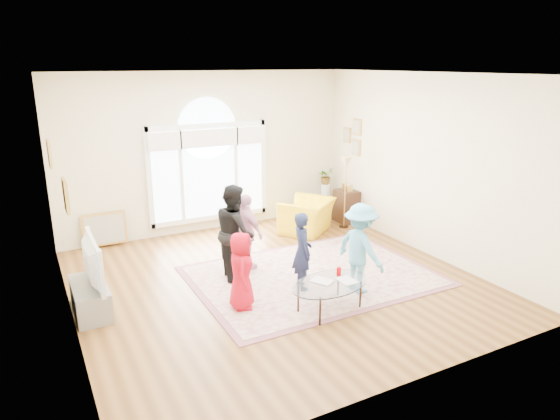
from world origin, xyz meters
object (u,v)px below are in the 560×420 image
television (87,262)px  armchair (307,216)px  area_rug (313,276)px  coffee_table (330,284)px  tv_console (90,298)px

television → armchair: (4.42, 1.56, -0.41)m
area_rug → coffee_table: size_ratio=2.68×
tv_console → coffee_table: bearing=-26.9°
area_rug → coffee_table: coffee_table is taller
tv_console → coffee_table: coffee_table is taller
television → armchair: 4.70m
area_rug → tv_console: size_ratio=3.60×
television → coffee_table: (2.96, -1.51, -0.35)m
tv_console → armchair: (4.42, 1.56, 0.13)m
tv_console → armchair: armchair is taller
area_rug → coffee_table: bearing=-109.8°
area_rug → tv_console: (-3.36, 0.41, 0.20)m
tv_console → television: 0.54m
area_rug → tv_console: 3.40m
area_rug → armchair: armchair is taller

